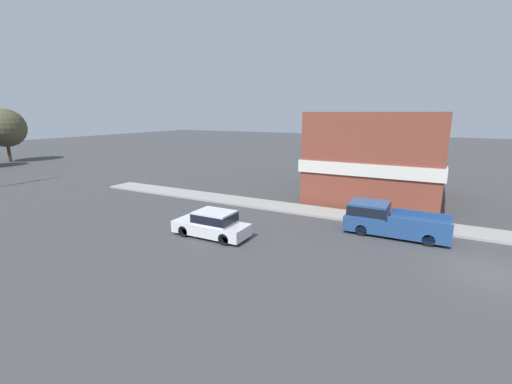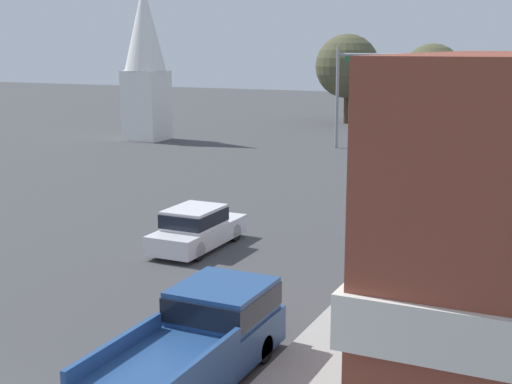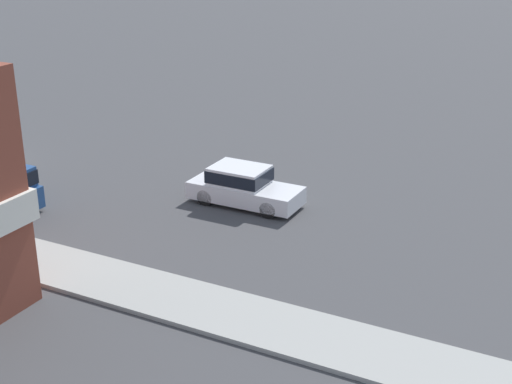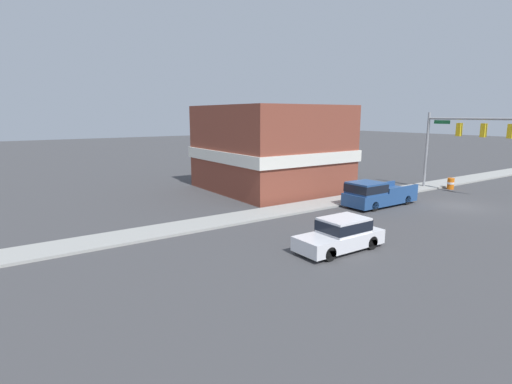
{
  "view_description": "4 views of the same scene",
  "coord_description": "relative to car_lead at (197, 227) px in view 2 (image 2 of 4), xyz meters",
  "views": [
    {
      "loc": [
        -17.31,
        2.65,
        6.99
      ],
      "look_at": [
        0.08,
        11.81,
        2.45
      ],
      "focal_mm": 24.0,
      "sensor_mm": 36.0,
      "label": 1
    },
    {
      "loc": [
        10.6,
        -7.99,
        7.23
      ],
      "look_at": [
        -0.44,
        15.5,
        1.86
      ],
      "focal_mm": 50.0,
      "sensor_mm": 36.0,
      "label": 2
    },
    {
      "loc": [
        21.07,
        26.06,
        10.76
      ],
      "look_at": [
        1.27,
        15.81,
        2.02
      ],
      "focal_mm": 50.0,
      "sensor_mm": 36.0,
      "label": 3
    },
    {
      "loc": [
        -14.6,
        27.15,
        6.33
      ],
      "look_at": [
        0.49,
        16.83,
        2.78
      ],
      "focal_mm": 28.0,
      "sensor_mm": 36.0,
      "label": 4
    }
  ],
  "objects": [
    {
      "name": "pickup_truck_parked",
      "position": [
        5.16,
        -8.79,
        0.1
      ],
      "size": [
        2.1,
        5.7,
        1.81
      ],
      "color": "black",
      "rests_on": "ground"
    },
    {
      "name": "car_lead",
      "position": [
        0.0,
        0.0,
        0.0
      ],
      "size": [
        1.76,
        4.47,
        1.55
      ],
      "color": "black",
      "rests_on": "ground"
    },
    {
      "name": "church_steeple",
      "position": [
        -18.57,
        24.69,
        5.38
      ],
      "size": [
        3.15,
        3.15,
        11.81
      ],
      "color": "white",
      "rests_on": "ground"
    },
    {
      "name": "backdrop_tree_left_mid",
      "position": [
        -0.37,
        42.09,
        3.86
      ],
      "size": [
        5.4,
        5.4,
        7.37
      ],
      "color": "#4C3823",
      "rests_on": "ground"
    },
    {
      "name": "backdrop_tree_left_far",
      "position": [
        -8.29,
        42.53,
        4.5
      ],
      "size": [
        5.88,
        5.88,
        8.25
      ],
      "color": "#4C3823",
      "rests_on": "ground"
    },
    {
      "name": "far_signal_assembly",
      "position": [
        -1.98,
        26.63,
        4.26
      ],
      "size": [
        6.15,
        0.49,
        7.08
      ],
      "color": "gray",
      "rests_on": "ground"
    }
  ]
}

